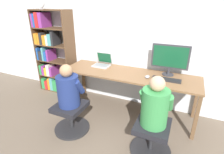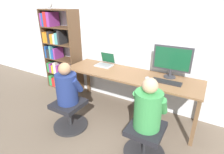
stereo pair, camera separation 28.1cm
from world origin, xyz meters
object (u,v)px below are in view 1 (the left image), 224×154
(keyboard, at_px, (166,79))
(office_chair_right, at_px, (71,116))
(desktop_monitor, at_px, (170,59))
(person_at_laptop, at_px, (68,88))
(person_at_monitor, at_px, (155,105))
(desk_clock, at_px, (40,3))
(laptop, at_px, (102,63))
(bookshelf, at_px, (52,56))
(office_chair_left, at_px, (151,137))

(keyboard, distance_m, office_chair_right, 1.55)
(desktop_monitor, distance_m, person_at_laptop, 1.61)
(person_at_monitor, xyz_separation_m, desk_clock, (-2.39, 0.85, 1.12))
(desktop_monitor, bearing_deg, laptop, -179.13)
(laptop, bearing_deg, desk_clock, -176.22)
(keyboard, relative_size, person_at_monitor, 0.67)
(laptop, bearing_deg, desktop_monitor, 0.87)
(office_chair_right, xyz_separation_m, person_at_monitor, (1.22, 0.06, 0.48))
(bookshelf, bearing_deg, office_chair_right, -40.36)
(office_chair_right, xyz_separation_m, person_at_laptop, (-0.00, 0.00, 0.47))
(bookshelf, height_order, desk_clock, desk_clock)
(person_at_laptop, relative_size, desk_clock, 2.92)
(desktop_monitor, distance_m, office_chair_left, 1.23)
(office_chair_left, relative_size, person_at_laptop, 0.86)
(office_chair_right, distance_m, person_at_laptop, 0.47)
(office_chair_right, bearing_deg, keyboard, 31.98)
(person_at_laptop, height_order, desk_clock, desk_clock)
(laptop, distance_m, person_at_monitor, 1.49)
(office_chair_left, height_order, person_at_monitor, person_at_monitor)
(office_chair_left, relative_size, desk_clock, 2.52)
(person_at_laptop, bearing_deg, desktop_monitor, 39.01)
(laptop, bearing_deg, office_chair_right, -92.84)
(desktop_monitor, distance_m, keyboard, 0.35)
(person_at_monitor, height_order, bookshelf, bookshelf)
(desktop_monitor, height_order, laptop, desktop_monitor)
(office_chair_right, distance_m, desk_clock, 2.18)
(bookshelf, bearing_deg, person_at_laptop, -40.22)
(laptop, xyz_separation_m, keyboard, (1.19, -0.21, -0.04))
(desk_clock, bearing_deg, office_chair_right, -37.49)
(office_chair_left, distance_m, person_at_monitor, 0.48)
(desktop_monitor, relative_size, laptop, 1.88)
(person_at_laptop, distance_m, desk_clock, 1.86)
(laptop, relative_size, person_at_laptop, 0.49)
(office_chair_left, distance_m, person_at_laptop, 1.30)
(office_chair_right, xyz_separation_m, desk_clock, (-1.18, 0.90, 1.59))
(keyboard, xyz_separation_m, office_chair_left, (-0.03, -0.72, -0.52))
(laptop, bearing_deg, office_chair_left, -38.63)
(office_chair_right, relative_size, person_at_laptop, 0.86)
(keyboard, height_order, bookshelf, bookshelf)
(desktop_monitor, bearing_deg, office_chair_left, -90.96)
(keyboard, relative_size, person_at_laptop, 0.68)
(desktop_monitor, bearing_deg, keyboard, -87.64)
(laptop, distance_m, desk_clock, 1.61)
(office_chair_left, bearing_deg, desk_clock, 160.42)
(laptop, relative_size, desk_clock, 1.43)
(keyboard, xyz_separation_m, person_at_monitor, (-0.03, -0.72, -0.05))
(keyboard, bearing_deg, bookshelf, 174.93)
(desktop_monitor, height_order, person_at_laptop, desktop_monitor)
(bookshelf, bearing_deg, laptop, -0.16)
(keyboard, xyz_separation_m, office_chair_right, (-1.24, -0.77, -0.52))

